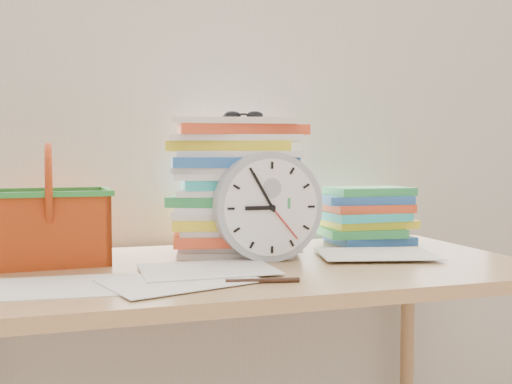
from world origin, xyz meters
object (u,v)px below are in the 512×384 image
object	(u,v)px
basket	(49,205)
clock	(268,207)
desk	(240,295)
paper_stack	(237,187)
book_stack	(366,215)

from	to	relation	value
basket	clock	bearing A→B (deg)	-16.69
clock	basket	distance (m)	0.53
desk	clock	distance (m)	0.22
basket	paper_stack	bearing A→B (deg)	0.19
clock	book_stack	size ratio (longest dim) A/B	0.96
desk	book_stack	xyz separation A→B (m)	(0.46, 0.23, 0.16)
clock	book_stack	bearing A→B (deg)	28.66
book_stack	clock	bearing A→B (deg)	-151.34
clock	paper_stack	bearing A→B (deg)	103.74
paper_stack	book_stack	xyz separation A→B (m)	(0.42, 0.05, -0.09)
clock	basket	world-z (taller)	basket
desk	basket	size ratio (longest dim) A/B	4.93
paper_stack	book_stack	distance (m)	0.43
clock	basket	xyz separation A→B (m)	(-0.52, 0.13, 0.01)
paper_stack	clock	bearing A→B (deg)	-76.26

